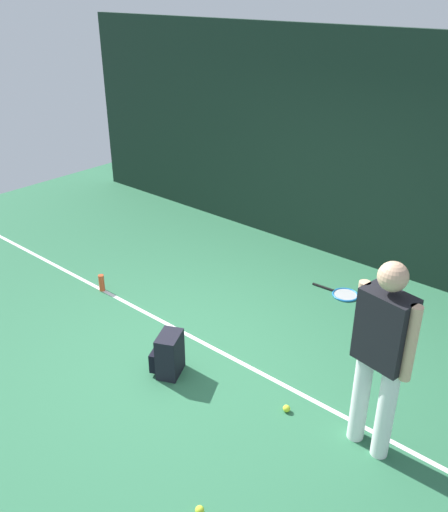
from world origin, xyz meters
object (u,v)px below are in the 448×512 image
at_px(tennis_player, 382,349).
at_px(backpack, 168,355).
at_px(tennis_ball_by_fence, 200,510).
at_px(tennis_ball_near_player, 286,408).
at_px(water_bottle, 102,283).
at_px(tennis_ball_mid_court, 389,364).
at_px(tennis_racket, 343,294).

bearing_deg(tennis_player, backpack, 22.07).
xyz_separation_m(tennis_player, tennis_ball_by_fence, (-0.60, -1.38, -0.93)).
bearing_deg(tennis_ball_near_player, water_bottle, 174.71).
relative_size(tennis_ball_mid_court, water_bottle, 0.31).
distance_m(tennis_racket, backpack, 2.50).
bearing_deg(tennis_player, water_bottle, 7.48).
height_order(tennis_player, backpack, tennis_player).
bearing_deg(water_bottle, tennis_ball_mid_court, 15.17).
distance_m(tennis_ball_near_player, water_bottle, 2.98).
xyz_separation_m(backpack, tennis_ball_mid_court, (1.59, 1.49, -0.18)).
xyz_separation_m(tennis_player, backpack, (-1.92, -0.41, -0.76)).
height_order(backpack, tennis_ball_by_fence, backpack).
height_order(tennis_racket, tennis_ball_by_fence, tennis_ball_by_fence).
bearing_deg(tennis_racket, tennis_player, -59.25).
relative_size(tennis_player, water_bottle, 7.99).
height_order(tennis_player, tennis_racket, tennis_player).
relative_size(tennis_racket, water_bottle, 2.92).
distance_m(tennis_racket, tennis_ball_by_fence, 3.49).
height_order(tennis_ball_by_fence, tennis_ball_mid_court, same).
distance_m(backpack, tennis_ball_mid_court, 2.19).
xyz_separation_m(tennis_racket, tennis_ball_near_player, (0.64, -2.13, 0.02)).
relative_size(tennis_ball_near_player, water_bottle, 0.31).
bearing_deg(water_bottle, tennis_racket, 38.59).
bearing_deg(backpack, tennis_ball_mid_court, 107.60).
bearing_deg(tennis_ball_near_player, tennis_racket, 106.72).
distance_m(tennis_player, tennis_racket, 2.62).
xyz_separation_m(tennis_player, water_bottle, (-3.70, 0.16, -0.86)).
bearing_deg(tennis_player, tennis_ball_mid_court, -63.29).
distance_m(tennis_racket, tennis_ball_near_player, 2.23).
bearing_deg(tennis_ball_near_player, backpack, -165.91).
xyz_separation_m(tennis_player, tennis_ball_near_player, (-0.73, -0.11, -0.93)).
height_order(tennis_ball_mid_court, water_bottle, water_bottle).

